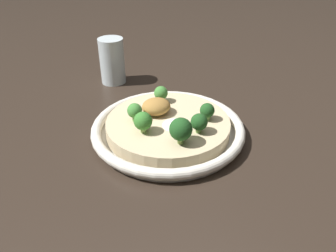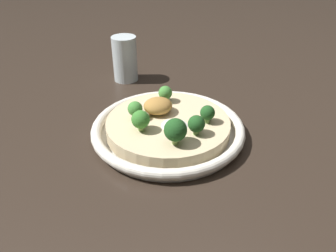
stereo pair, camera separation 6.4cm
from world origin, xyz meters
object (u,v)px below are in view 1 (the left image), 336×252
object	(u,v)px
broccoli_left	(143,121)
broccoli_front	(199,122)
broccoli_front_left	(181,130)
broccoli_back	(161,93)
risotto_bowl	(168,128)
drinking_glass	(112,61)
broccoli_back_left	(135,111)
broccoli_front_right	(207,111)

from	to	relation	value
broccoli_left	broccoli_front	distance (m)	0.10
broccoli_front_left	broccoli_back	bearing A→B (deg)	77.87
risotto_bowl	broccoli_back	distance (m)	0.09
broccoli_front	drinking_glass	xyz separation A→B (m)	(-0.05, 0.35, 0.00)
broccoli_back	drinking_glass	bearing A→B (deg)	100.14
broccoli_front	broccoli_back	xyz separation A→B (m)	(-0.01, 0.14, -0.00)
broccoli_left	drinking_glass	world-z (taller)	drinking_glass
broccoli_front_left	drinking_glass	bearing A→B (deg)	90.87
broccoli_back_left	drinking_glass	bearing A→B (deg)	81.67
broccoli_front	drinking_glass	size ratio (longest dim) A/B	0.32
broccoli_left	broccoli_back_left	distance (m)	0.04
broccoli_front_left	broccoli_back_left	size ratio (longest dim) A/B	1.31
broccoli_front_left	broccoli_back_left	xyz separation A→B (m)	(-0.04, 0.10, -0.01)
broccoli_back_left	broccoli_front	distance (m)	0.13
broccoli_front	drinking_glass	world-z (taller)	drinking_glass
broccoli_left	broccoli_back	distance (m)	0.12
broccoli_left	risotto_bowl	bearing A→B (deg)	17.45
broccoli_left	broccoli_front	size ratio (longest dim) A/B	1.09
broccoli_back_left	broccoli_front_right	size ratio (longest dim) A/B	1.05
broccoli_back_left	drinking_glass	world-z (taller)	drinking_glass
risotto_bowl	broccoli_front	bearing A→B (deg)	-62.53
risotto_bowl	broccoli_front_right	xyz separation A→B (m)	(0.07, -0.03, 0.04)
broccoli_front_left	broccoli_back	world-z (taller)	broccoli_front_left
broccoli_back	risotto_bowl	bearing A→B (deg)	-104.61
broccoli_front_right	drinking_glass	size ratio (longest dim) A/B	0.30
broccoli_left	broccoli_front_left	bearing A→B (deg)	-52.79
drinking_glass	broccoli_back	bearing A→B (deg)	-79.86
risotto_bowl	broccoli_front_left	xyz separation A→B (m)	(-0.01, -0.08, 0.05)
risotto_bowl	broccoli_front_left	distance (m)	0.09
risotto_bowl	broccoli_back_left	distance (m)	0.07
broccoli_back	broccoli_front_right	bearing A→B (deg)	-65.34
broccoli_front	broccoli_front_right	distance (m)	0.05
broccoli_left	broccoli_back	xyz separation A→B (m)	(0.08, 0.09, -0.00)
broccoli_back	drinking_glass	size ratio (longest dim) A/B	0.30
risotto_bowl	broccoli_front_right	world-z (taller)	broccoli_front_right
broccoli_back_left	broccoli_back	size ratio (longest dim) A/B	1.05
broccoli_back	broccoli_left	bearing A→B (deg)	-129.80
broccoli_left	broccoli_front_left	size ratio (longest dim) A/B	0.84
risotto_bowl	broccoli_back_left	bearing A→B (deg)	156.09
risotto_bowl	drinking_glass	bearing A→B (deg)	93.72
drinking_glass	broccoli_left	bearing A→B (deg)	-97.29
broccoli_left	broccoli_front	bearing A→B (deg)	-25.67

